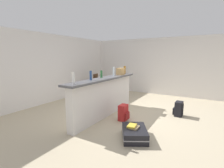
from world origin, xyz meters
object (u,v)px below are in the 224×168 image
(backpack_black, at_px, (178,109))
(dining_chair_near_partition, at_px, (115,86))
(backpack_red, at_px, (123,113))
(book_stack, at_px, (133,127))
(dining_table, at_px, (103,81))
(bottle_blue, at_px, (91,75))
(grocery_bag, at_px, (120,71))
(dining_chair_far_side, at_px, (94,83))
(bottle_amber, at_px, (125,70))
(suitcase_flat_black, at_px, (134,133))
(bottle_green, at_px, (101,74))
(bottle_white, at_px, (73,78))
(bottle_clear, at_px, (114,71))

(backpack_black, bearing_deg, dining_chair_near_partition, 70.56)
(backpack_red, relative_size, book_stack, 1.67)
(backpack_red, bearing_deg, dining_table, 44.63)
(bottle_blue, bearing_deg, grocery_bag, -2.68)
(dining_chair_far_side, bearing_deg, dining_chair_near_partition, -96.01)
(bottle_amber, bearing_deg, backpack_red, -154.52)
(bottle_amber, distance_m, dining_table, 1.63)
(suitcase_flat_black, bearing_deg, bottle_blue, 79.73)
(suitcase_flat_black, xyz_separation_m, backpack_red, (0.77, 0.64, 0.09))
(dining_table, bearing_deg, bottle_green, -147.30)
(grocery_bag, bearing_deg, bottle_white, -179.16)
(bottle_green, xyz_separation_m, backpack_red, (-0.00, -0.70, -1.00))
(bottle_clear, relative_size, backpack_black, 0.63)
(dining_chair_far_side, bearing_deg, bottle_amber, -112.23)
(dining_chair_far_side, height_order, suitcase_flat_black, dining_chair_far_side)
(dining_chair_near_partition, height_order, book_stack, dining_chair_near_partition)
(grocery_bag, distance_m, book_stack, 2.29)
(dining_table, bearing_deg, backpack_red, -135.37)
(bottle_white, xyz_separation_m, dining_table, (3.27, 1.45, -0.58))
(bottle_amber, bearing_deg, backpack_black, -97.85)
(backpack_black, bearing_deg, bottle_amber, 82.15)
(backpack_red, bearing_deg, bottle_blue, 129.50)
(bottle_green, xyz_separation_m, backpack_black, (1.08, -1.91, -1.00))
(bottle_blue, bearing_deg, bottle_white, -172.02)
(dining_table, height_order, suitcase_flat_black, dining_table)
(bottle_clear, bearing_deg, dining_chair_far_side, 51.67)
(bottle_amber, bearing_deg, dining_chair_near_partition, 48.85)
(suitcase_flat_black, relative_size, book_stack, 3.51)
(backpack_red, bearing_deg, backpack_black, -48.08)
(grocery_bag, distance_m, backpack_red, 1.48)
(backpack_red, bearing_deg, grocery_bag, 32.34)
(bottle_blue, height_order, dining_table, bottle_blue)
(bottle_white, xyz_separation_m, grocery_bag, (2.17, 0.03, -0.02))
(dining_table, xyz_separation_m, dining_chair_near_partition, (-0.02, -0.60, -0.13))
(bottle_blue, height_order, dining_chair_far_side, bottle_blue)
(bottle_amber, xyz_separation_m, grocery_bag, (-0.42, -0.06, -0.02))
(dining_table, relative_size, suitcase_flat_black, 1.24)
(grocery_bag, bearing_deg, suitcase_flat_black, -144.12)
(bottle_white, distance_m, suitcase_flat_black, 1.70)
(bottle_white, xyz_separation_m, backpack_black, (2.33, -1.76, -1.03))
(bottle_clear, xyz_separation_m, grocery_bag, (0.30, -0.08, -0.02))
(bottle_white, relative_size, dining_table, 0.23)
(book_stack, bearing_deg, bottle_green, 59.04)
(backpack_black, bearing_deg, suitcase_flat_black, 163.00)
(bottle_blue, distance_m, suitcase_flat_black, 1.72)
(bottle_clear, xyz_separation_m, dining_table, (1.41, 1.34, -0.59))
(bottle_white, xyz_separation_m, dining_chair_far_side, (3.38, 2.02, -0.71))
(dining_table, distance_m, suitcase_flat_black, 3.88)
(bottle_amber, distance_m, dining_chair_near_partition, 1.24)
(bottle_white, xyz_separation_m, bottle_amber, (2.59, 0.09, 0.00))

